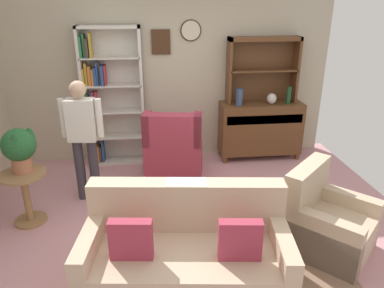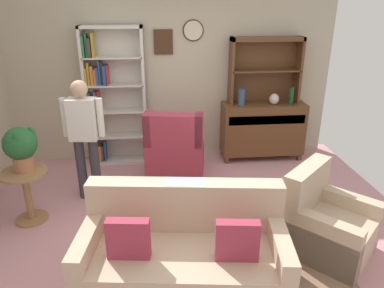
{
  "view_description": "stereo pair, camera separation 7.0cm",
  "coord_description": "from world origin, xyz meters",
  "px_view_note": "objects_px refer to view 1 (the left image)",
  "views": [
    {
      "loc": [
        -0.34,
        -3.48,
        2.45
      ],
      "look_at": [
        0.1,
        0.2,
        0.95
      ],
      "focal_mm": 33.76,
      "sensor_mm": 36.0,
      "label": 1
    },
    {
      "loc": [
        -0.27,
        -3.49,
        2.45
      ],
      "look_at": [
        0.1,
        0.2,
        0.95
      ],
      "focal_mm": 33.76,
      "sensor_mm": 36.0,
      "label": 2
    }
  ],
  "objects_px": {
    "vase_tall": "(239,97)",
    "couch_floral": "(186,254)",
    "plant_stand": "(26,192)",
    "book_stack": "(192,192)",
    "armchair_floral": "(326,223)",
    "potted_plant_large": "(19,147)",
    "sideboard": "(260,128)",
    "person_reading": "(83,133)",
    "bottle_wine": "(289,95)",
    "vase_round": "(272,99)",
    "bookshelf": "(109,97)",
    "coffee_table": "(189,198)",
    "sideboard_hutch": "(263,61)",
    "wingback_chair": "(174,155)"
  },
  "relations": [
    {
      "from": "vase_tall",
      "to": "couch_floral",
      "type": "bearing_deg",
      "value": -112.53
    },
    {
      "from": "plant_stand",
      "to": "book_stack",
      "type": "height_order",
      "value": "plant_stand"
    },
    {
      "from": "armchair_floral",
      "to": "potted_plant_large",
      "type": "distance_m",
      "value": 3.39
    },
    {
      "from": "sideboard",
      "to": "book_stack",
      "type": "bearing_deg",
      "value": -125.24
    },
    {
      "from": "potted_plant_large",
      "to": "couch_floral",
      "type": "bearing_deg",
      "value": -35.8
    },
    {
      "from": "armchair_floral",
      "to": "potted_plant_large",
      "type": "height_order",
      "value": "potted_plant_large"
    },
    {
      "from": "potted_plant_large",
      "to": "sideboard",
      "type": "bearing_deg",
      "value": 24.89
    },
    {
      "from": "sideboard",
      "to": "book_stack",
      "type": "distance_m",
      "value": 2.31
    },
    {
      "from": "vase_tall",
      "to": "book_stack",
      "type": "xyz_separation_m",
      "value": [
        -0.94,
        -1.81,
        -0.58
      ]
    },
    {
      "from": "armchair_floral",
      "to": "person_reading",
      "type": "xyz_separation_m",
      "value": [
        -2.59,
        1.33,
        0.62
      ]
    },
    {
      "from": "armchair_floral",
      "to": "bottle_wine",
      "type": "bearing_deg",
      "value": 80.49
    },
    {
      "from": "vase_tall",
      "to": "vase_round",
      "type": "distance_m",
      "value": 0.52
    },
    {
      "from": "vase_round",
      "to": "bottle_wine",
      "type": "xyz_separation_m",
      "value": [
        0.26,
        -0.02,
        0.05
      ]
    },
    {
      "from": "bookshelf",
      "to": "coffee_table",
      "type": "distance_m",
      "value": 2.26
    },
    {
      "from": "bookshelf",
      "to": "potted_plant_large",
      "type": "xyz_separation_m",
      "value": [
        -0.83,
        -1.57,
        -0.13
      ]
    },
    {
      "from": "armchair_floral",
      "to": "coffee_table",
      "type": "relative_size",
      "value": 1.35
    },
    {
      "from": "armchair_floral",
      "to": "coffee_table",
      "type": "height_order",
      "value": "armchair_floral"
    },
    {
      "from": "sideboard_hutch",
      "to": "coffee_table",
      "type": "bearing_deg",
      "value": -125.26
    },
    {
      "from": "wingback_chair",
      "to": "coffee_table",
      "type": "height_order",
      "value": "wingback_chair"
    },
    {
      "from": "sideboard",
      "to": "potted_plant_large",
      "type": "height_order",
      "value": "potted_plant_large"
    },
    {
      "from": "sideboard",
      "to": "book_stack",
      "type": "relative_size",
      "value": 6.01
    },
    {
      "from": "sideboard",
      "to": "bottle_wine",
      "type": "relative_size",
      "value": 4.75
    },
    {
      "from": "armchair_floral",
      "to": "wingback_chair",
      "type": "relative_size",
      "value": 1.03
    },
    {
      "from": "sideboard_hutch",
      "to": "coffee_table",
      "type": "xyz_separation_m",
      "value": [
        -1.35,
        -1.91,
        -1.21
      ]
    },
    {
      "from": "couch_floral",
      "to": "wingback_chair",
      "type": "xyz_separation_m",
      "value": [
        0.04,
        2.07,
        0.07
      ]
    },
    {
      "from": "armchair_floral",
      "to": "vase_round",
      "type": "bearing_deg",
      "value": 86.94
    },
    {
      "from": "vase_round",
      "to": "vase_tall",
      "type": "bearing_deg",
      "value": -178.51
    },
    {
      "from": "bookshelf",
      "to": "bottle_wine",
      "type": "relative_size",
      "value": 7.67
    },
    {
      "from": "person_reading",
      "to": "coffee_table",
      "type": "bearing_deg",
      "value": -31.55
    },
    {
      "from": "couch_floral",
      "to": "bookshelf",
      "type": "bearing_deg",
      "value": 107.48
    },
    {
      "from": "sideboard",
      "to": "couch_floral",
      "type": "xyz_separation_m",
      "value": [
        -1.48,
        -2.72,
        -0.2
      ]
    },
    {
      "from": "bookshelf",
      "to": "couch_floral",
      "type": "xyz_separation_m",
      "value": [
        0.88,
        -2.8,
        -0.75
      ]
    },
    {
      "from": "coffee_table",
      "to": "book_stack",
      "type": "bearing_deg",
      "value": -76.08
    },
    {
      "from": "vase_tall",
      "to": "bottle_wine",
      "type": "bearing_deg",
      "value": -0.66
    },
    {
      "from": "coffee_table",
      "to": "sideboard_hutch",
      "type": "bearing_deg",
      "value": 54.74
    },
    {
      "from": "bottle_wine",
      "to": "couch_floral",
      "type": "height_order",
      "value": "bottle_wine"
    },
    {
      "from": "armchair_floral",
      "to": "sideboard",
      "type": "bearing_deg",
      "value": 90.16
    },
    {
      "from": "bookshelf",
      "to": "sideboard_hutch",
      "type": "xyz_separation_m",
      "value": [
        2.37,
        0.02,
        0.5
      ]
    },
    {
      "from": "vase_tall",
      "to": "armchair_floral",
      "type": "distance_m",
      "value": 2.45
    },
    {
      "from": "vase_round",
      "to": "plant_stand",
      "type": "height_order",
      "value": "vase_round"
    },
    {
      "from": "couch_floral",
      "to": "book_stack",
      "type": "relative_size",
      "value": 8.75
    },
    {
      "from": "armchair_floral",
      "to": "potted_plant_large",
      "type": "xyz_separation_m",
      "value": [
        -3.2,
        0.89,
        0.64
      ]
    },
    {
      "from": "book_stack",
      "to": "vase_tall",
      "type": "bearing_deg",
      "value": 62.44
    },
    {
      "from": "sideboard",
      "to": "vase_round",
      "type": "distance_m",
      "value": 0.52
    },
    {
      "from": "bookshelf",
      "to": "vase_round",
      "type": "relative_size",
      "value": 12.35
    },
    {
      "from": "sideboard_hutch",
      "to": "vase_round",
      "type": "bearing_deg",
      "value": -53.52
    },
    {
      "from": "bookshelf",
      "to": "sideboard_hutch",
      "type": "height_order",
      "value": "bookshelf"
    },
    {
      "from": "wingback_chair",
      "to": "plant_stand",
      "type": "height_order",
      "value": "wingback_chair"
    },
    {
      "from": "wingback_chair",
      "to": "person_reading",
      "type": "relative_size",
      "value": 0.67
    },
    {
      "from": "bottle_wine",
      "to": "wingback_chair",
      "type": "distance_m",
      "value": 2.03
    }
  ]
}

